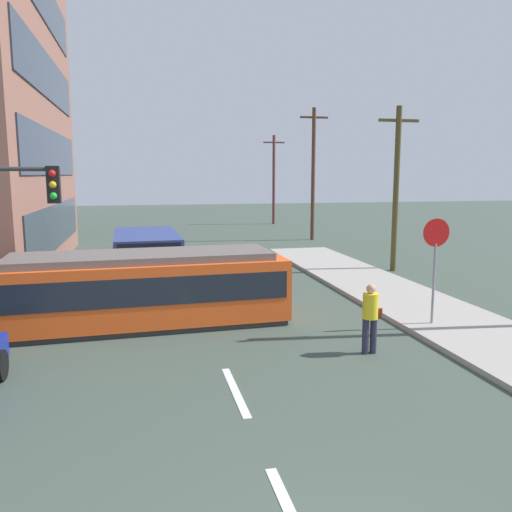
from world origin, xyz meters
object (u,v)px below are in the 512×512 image
at_px(city_bus, 147,252).
at_px(utility_pole_mid, 396,186).
at_px(streetcar_tram, 143,288).
at_px(utility_pole_distant, 274,178).
at_px(utility_pole_far, 313,172).
at_px(pedestrian_crossing, 370,315).
at_px(stop_sign, 435,249).

xyz_separation_m(city_bus, utility_pole_mid, (10.54, -0.83, 2.64)).
xyz_separation_m(streetcar_tram, utility_pole_mid, (10.74, 6.08, 2.63)).
distance_m(utility_pole_mid, utility_pole_distant, 22.46).
bearing_deg(utility_pole_far, pedestrian_crossing, -105.13).
bearing_deg(utility_pole_distant, utility_pole_far, -91.75).
bearing_deg(utility_pole_mid, utility_pole_far, 89.64).
distance_m(pedestrian_crossing, utility_pole_far, 21.96).
xyz_separation_m(streetcar_tram, city_bus, (0.20, 6.91, -0.00)).
distance_m(streetcar_tram, utility_pole_mid, 12.62).
bearing_deg(streetcar_tram, stop_sign, -15.27).
relative_size(pedestrian_crossing, utility_pole_mid, 0.24).
relative_size(stop_sign, utility_pole_mid, 0.41).
height_order(stop_sign, utility_pole_distant, utility_pole_distant).
distance_m(streetcar_tram, city_bus, 6.91).
distance_m(streetcar_tram, stop_sign, 8.07).
bearing_deg(pedestrian_crossing, utility_pole_mid, 60.13).
bearing_deg(streetcar_tram, utility_pole_mid, 29.53).
height_order(utility_pole_mid, utility_pole_distant, utility_pole_distant).
bearing_deg(pedestrian_crossing, stop_sign, 31.17).
xyz_separation_m(utility_pole_far, utility_pole_distant, (0.34, 11.24, -0.45)).
xyz_separation_m(streetcar_tram, stop_sign, (7.71, -2.10, 1.14)).
height_order(city_bus, utility_pole_mid, utility_pole_mid).
height_order(city_bus, utility_pole_far, utility_pole_far).
height_order(pedestrian_crossing, stop_sign, stop_sign).
bearing_deg(streetcar_tram, pedestrian_crossing, -35.33).
bearing_deg(utility_pole_distant, utility_pole_mid, -91.06).
bearing_deg(utility_pole_distant, streetcar_tram, -111.35).
bearing_deg(utility_pole_distant, pedestrian_crossing, -100.57).
relative_size(pedestrian_crossing, utility_pole_far, 0.20).
relative_size(pedestrian_crossing, stop_sign, 0.58).
xyz_separation_m(streetcar_tram, utility_pole_far, (10.81, 17.29, 3.27)).
distance_m(stop_sign, utility_pole_distant, 30.88).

